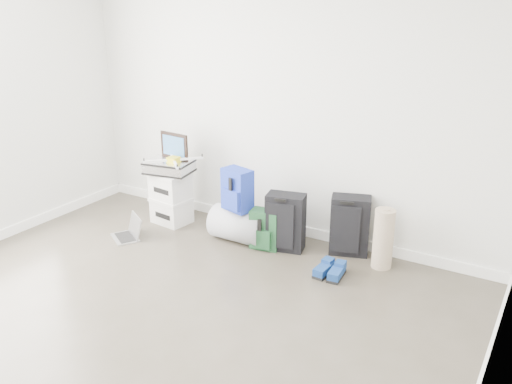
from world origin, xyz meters
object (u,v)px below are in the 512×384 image
Objects in this scene: boxes_stack at (171,198)px; carry_on at (349,226)px; briefcase at (169,167)px; duffel_bag at (239,225)px; laptop at (129,233)px; large_suitcase at (285,222)px.

boxes_stack is 0.99× the size of carry_on.
briefcase reaches higher than boxes_stack.
duffel_bag is 0.97× the size of carry_on.
duffel_bag is at bearing 58.50° from laptop.
briefcase is 0.81× the size of carry_on.
laptop is (-2.01, -0.80, -0.23)m from carry_on.
boxes_stack is at bearing 168.58° from large_suitcase.
briefcase is 0.83× the size of duffel_bag.
briefcase is 0.82× the size of large_suitcase.
boxes_stack is at bearing 168.82° from carry_on.
briefcase is (0.00, 0.00, 0.34)m from boxes_stack.
duffel_bag is 0.99× the size of large_suitcase.
briefcase reaches higher than large_suitcase.
large_suitcase is at bearing -177.07° from carry_on.
duffel_bag is 1.41× the size of laptop.
boxes_stack is 1.01× the size of duffel_bag.
carry_on is at bearing -1.86° from briefcase.
boxes_stack reaches higher than duffel_bag.
duffel_bag is (0.87, -0.03, -0.11)m from boxes_stack.
laptop is (-0.11, -0.53, -0.22)m from boxes_stack.
carry_on reaches higher than duffel_bag.
briefcase is at bearing 168.82° from carry_on.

